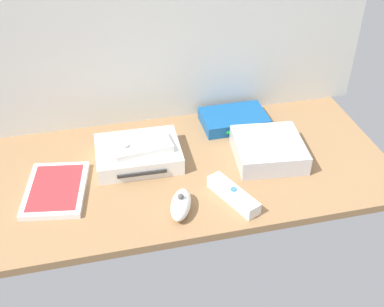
% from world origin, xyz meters
% --- Properties ---
extents(ground_plane, '(1.00, 0.48, 0.02)m').
position_xyz_m(ground_plane, '(0.00, 0.00, -0.01)').
color(ground_plane, '#936D47').
rests_on(ground_plane, ground).
extents(back_wall, '(1.10, 0.01, 0.64)m').
position_xyz_m(back_wall, '(0.00, 0.25, 0.32)').
color(back_wall, silver).
rests_on(back_wall, ground).
extents(game_console, '(0.21, 0.17, 0.04)m').
position_xyz_m(game_console, '(-0.13, 0.05, 0.02)').
color(game_console, white).
rests_on(game_console, ground_plane).
extents(mini_computer, '(0.19, 0.19, 0.05)m').
position_xyz_m(mini_computer, '(0.20, -0.01, 0.03)').
color(mini_computer, silver).
rests_on(mini_computer, ground_plane).
extents(game_case, '(0.16, 0.21, 0.02)m').
position_xyz_m(game_case, '(-0.33, -0.02, 0.01)').
color(game_case, white).
rests_on(game_case, ground_plane).
extents(network_router, '(0.18, 0.13, 0.03)m').
position_xyz_m(network_router, '(0.16, 0.16, 0.02)').
color(network_router, '#145193').
rests_on(network_router, ground_plane).
extents(remote_wand, '(0.09, 0.15, 0.03)m').
position_xyz_m(remote_wand, '(0.06, -0.14, 0.02)').
color(remote_wand, white).
rests_on(remote_wand, ground_plane).
extents(remote_nunchuk, '(0.08, 0.11, 0.05)m').
position_xyz_m(remote_nunchuk, '(-0.06, -0.15, 0.02)').
color(remote_nunchuk, white).
rests_on(remote_nunchuk, ground_plane).
extents(remote_classic_pad, '(0.15, 0.10, 0.02)m').
position_xyz_m(remote_classic_pad, '(-0.12, 0.04, 0.05)').
color(remote_classic_pad, white).
rests_on(remote_classic_pad, game_console).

